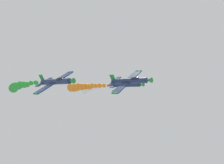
% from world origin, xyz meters
% --- Properties ---
extents(airplane_lead, '(8.29, 10.35, 5.38)m').
position_xyz_m(airplane_lead, '(5.51, 10.00, 64.03)').
color(airplane_lead, navy).
extents(airplane_left_inner, '(8.91, 10.35, 4.13)m').
position_xyz_m(airplane_left_inner, '(-6.61, -0.60, 63.68)').
color(airplane_left_inner, navy).
extents(smoke_trail_left_inner, '(4.14, 21.58, 3.05)m').
position_xyz_m(smoke_trail_left_inner, '(-7.81, -22.37, 63.41)').
color(smoke_trail_left_inner, orange).
extents(airplane_right_inner, '(8.53, 10.35, 4.96)m').
position_xyz_m(airplane_right_inner, '(17.67, 1.33, 63.76)').
color(airplane_right_inner, navy).
extents(smoke_trail_right_inner, '(5.14, 19.08, 2.85)m').
position_xyz_m(smoke_trail_right_inner, '(15.56, -18.63, 63.18)').
color(smoke_trail_right_inner, green).
extents(airplane_left_outer, '(8.65, 10.35, 4.72)m').
position_xyz_m(airplane_left_outer, '(-17.90, -11.36, 64.24)').
color(airplane_left_outer, navy).
extents(smoke_trail_left_outer, '(2.40, 13.59, 3.67)m').
position_xyz_m(smoke_trail_left_outer, '(-17.50, -26.97, 62.99)').
color(smoke_trail_left_outer, white).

